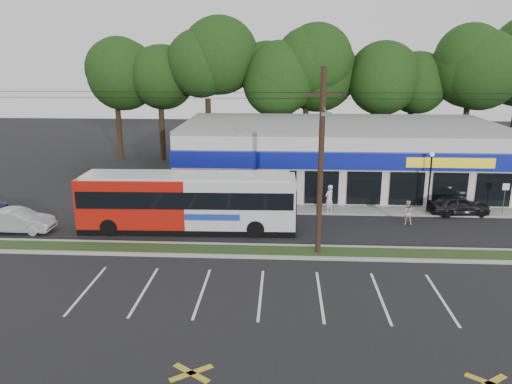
{
  "coord_description": "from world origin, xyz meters",
  "views": [
    {
      "loc": [
        1.04,
        -24.67,
        10.51
      ],
      "look_at": [
        -0.62,
        5.0,
        2.35
      ],
      "focal_mm": 35.0,
      "sensor_mm": 36.0,
      "label": 1
    }
  ],
  "objects_px": {
    "car_silver": "(17,221)",
    "pedestrian_a": "(329,199)",
    "metrobus": "(188,200)",
    "lamp_post": "(430,175)",
    "sign_post": "(505,193)",
    "utility_pole": "(318,157)",
    "pedestrian_b": "(407,213)",
    "car_dark": "(459,205)"
  },
  "relations": [
    {
      "from": "metrobus",
      "to": "car_silver",
      "type": "height_order",
      "value": "metrobus"
    },
    {
      "from": "utility_pole",
      "to": "car_silver",
      "type": "distance_m",
      "value": 18.83
    },
    {
      "from": "metrobus",
      "to": "car_dark",
      "type": "bearing_deg",
      "value": 11.29
    },
    {
      "from": "metrobus",
      "to": "car_silver",
      "type": "distance_m",
      "value": 10.54
    },
    {
      "from": "car_silver",
      "to": "pedestrian_a",
      "type": "height_order",
      "value": "pedestrian_a"
    },
    {
      "from": "car_silver",
      "to": "pedestrian_b",
      "type": "xyz_separation_m",
      "value": [
        24.22,
        2.74,
        0.08
      ]
    },
    {
      "from": "pedestrian_a",
      "to": "pedestrian_b",
      "type": "distance_m",
      "value": 5.28
    },
    {
      "from": "sign_post",
      "to": "car_dark",
      "type": "relative_size",
      "value": 0.55
    },
    {
      "from": "utility_pole",
      "to": "sign_post",
      "type": "distance_m",
      "value": 15.71
    },
    {
      "from": "lamp_post",
      "to": "metrobus",
      "type": "relative_size",
      "value": 0.32
    },
    {
      "from": "lamp_post",
      "to": "pedestrian_b",
      "type": "height_order",
      "value": "lamp_post"
    },
    {
      "from": "sign_post",
      "to": "utility_pole",
      "type": "bearing_deg",
      "value": -149.85
    },
    {
      "from": "lamp_post",
      "to": "pedestrian_b",
      "type": "relative_size",
      "value": 2.67
    },
    {
      "from": "utility_pole",
      "to": "pedestrian_b",
      "type": "distance_m",
      "value": 9.36
    },
    {
      "from": "car_dark",
      "to": "metrobus",
      "type": "bearing_deg",
      "value": 95.66
    },
    {
      "from": "lamp_post",
      "to": "pedestrian_b",
      "type": "xyz_separation_m",
      "value": [
        -2.0,
        -2.56,
        -1.88
      ]
    },
    {
      "from": "sign_post",
      "to": "car_dark",
      "type": "bearing_deg",
      "value": -178.57
    },
    {
      "from": "car_dark",
      "to": "car_silver",
      "type": "relative_size",
      "value": 0.93
    },
    {
      "from": "sign_post",
      "to": "metrobus",
      "type": "height_order",
      "value": "metrobus"
    },
    {
      "from": "car_dark",
      "to": "pedestrian_b",
      "type": "height_order",
      "value": "pedestrian_b"
    },
    {
      "from": "lamp_post",
      "to": "sign_post",
      "type": "distance_m",
      "value": 5.13
    },
    {
      "from": "sign_post",
      "to": "car_silver",
      "type": "relative_size",
      "value": 0.51
    },
    {
      "from": "lamp_post",
      "to": "pedestrian_a",
      "type": "relative_size",
      "value": 2.16
    },
    {
      "from": "metrobus",
      "to": "car_silver",
      "type": "xyz_separation_m",
      "value": [
        -10.43,
        -1.0,
        -1.17
      ]
    },
    {
      "from": "pedestrian_b",
      "to": "utility_pole",
      "type": "bearing_deg",
      "value": 44.3
    },
    {
      "from": "pedestrian_a",
      "to": "sign_post",
      "type": "bearing_deg",
      "value": 136.85
    },
    {
      "from": "metrobus",
      "to": "pedestrian_b",
      "type": "xyz_separation_m",
      "value": [
        13.8,
        1.74,
        -1.09
      ]
    },
    {
      "from": "car_dark",
      "to": "pedestrian_a",
      "type": "relative_size",
      "value": 2.05
    },
    {
      "from": "utility_pole",
      "to": "car_dark",
      "type": "xyz_separation_m",
      "value": [
        10.18,
        7.57,
        -4.72
      ]
    },
    {
      "from": "car_dark",
      "to": "sign_post",
      "type": "bearing_deg",
      "value": -95.57
    },
    {
      "from": "sign_post",
      "to": "car_silver",
      "type": "distance_m",
      "value": 31.64
    },
    {
      "from": "utility_pole",
      "to": "pedestrian_b",
      "type": "bearing_deg",
      "value": 40.74
    },
    {
      "from": "lamp_post",
      "to": "pedestrian_a",
      "type": "distance_m",
      "value": 6.98
    },
    {
      "from": "metrobus",
      "to": "utility_pole",
      "type": "bearing_deg",
      "value": -26.48
    },
    {
      "from": "car_silver",
      "to": "pedestrian_b",
      "type": "bearing_deg",
      "value": -83.52
    },
    {
      "from": "metrobus",
      "to": "pedestrian_a",
      "type": "relative_size",
      "value": 6.75
    },
    {
      "from": "utility_pole",
      "to": "car_silver",
      "type": "bearing_deg",
      "value": 171.89
    },
    {
      "from": "utility_pole",
      "to": "car_silver",
      "type": "relative_size",
      "value": 11.47
    },
    {
      "from": "sign_post",
      "to": "metrobus",
      "type": "xyz_separation_m",
      "value": [
        -20.8,
        -4.07,
        0.33
      ]
    },
    {
      "from": "utility_pole",
      "to": "sign_post",
      "type": "height_order",
      "value": "utility_pole"
    },
    {
      "from": "lamp_post",
      "to": "car_silver",
      "type": "xyz_separation_m",
      "value": [
        -26.22,
        -5.3,
        -1.95
      ]
    },
    {
      "from": "lamp_post",
      "to": "car_dark",
      "type": "relative_size",
      "value": 1.05
    }
  ]
}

